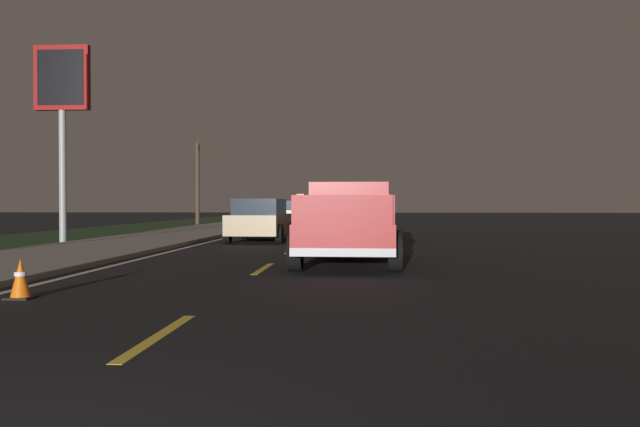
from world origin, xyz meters
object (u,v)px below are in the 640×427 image
at_px(pickup_truck, 349,223).
at_px(traffic_cone_near, 20,279).
at_px(gas_price_sign, 62,95).
at_px(sedan_black, 359,213).
at_px(sedan_red, 353,219).
at_px(bare_tree_far, 198,180).
at_px(sedan_tan, 261,220).
at_px(sedan_silver, 302,213).

xyz_separation_m(pickup_truck, traffic_cone_near, (-6.20, 4.56, -0.63)).
bearing_deg(gas_price_sign, sedan_black, -27.37).
height_order(sedan_red, bare_tree_far, bare_tree_far).
height_order(sedan_tan, bare_tree_far, bare_tree_far).
distance_m(pickup_truck, bare_tree_far, 29.16).
height_order(pickup_truck, bare_tree_far, bare_tree_far).
relative_size(sedan_silver, bare_tree_far, 0.74).
bearing_deg(pickup_truck, bare_tree_far, 21.34).
height_order(sedan_silver, gas_price_sign, gas_price_sign).
bearing_deg(sedan_tan, pickup_truck, -157.64).
relative_size(sedan_black, bare_tree_far, 0.74).
height_order(sedan_black, traffic_cone_near, sedan_black).
distance_m(sedan_red, sedan_silver, 13.87).
bearing_deg(sedan_tan, bare_tree_far, 20.89).
height_order(pickup_truck, sedan_red, pickup_truck).
distance_m(pickup_truck, sedan_tan, 8.93).
bearing_deg(sedan_silver, gas_price_sign, 159.10).
bearing_deg(sedan_tan, sedan_black, -11.16).
bearing_deg(sedan_black, sedan_silver, 120.88).
height_order(sedan_black, sedan_silver, same).
distance_m(gas_price_sign, bare_tree_far, 20.86).
xyz_separation_m(sedan_black, sedan_red, (-15.49, 0.06, 0.00)).
xyz_separation_m(sedan_black, sedan_silver, (-2.02, 3.37, 0.00)).
xyz_separation_m(sedan_tan, sedan_red, (1.77, -3.34, 0.00)).
relative_size(sedan_black, sedan_tan, 1.00).
height_order(sedan_black, sedan_tan, same).
bearing_deg(sedan_tan, sedan_red, -62.03).
distance_m(sedan_silver, gas_price_sign, 18.84).
bearing_deg(sedan_silver, pickup_truck, -171.85).
bearing_deg(sedan_tan, traffic_cone_near, 175.39).
bearing_deg(sedan_silver, bare_tree_far, 63.53).
height_order(sedan_tan, gas_price_sign, gas_price_sign).
relative_size(sedan_silver, gas_price_sign, 0.66).
bearing_deg(sedan_red, sedan_tan, 117.97).
bearing_deg(traffic_cone_near, sedan_red, -15.52).
xyz_separation_m(bare_tree_far, traffic_cone_near, (-33.30, -6.02, -2.63)).
bearing_deg(gas_price_sign, sedan_red, -69.58).
bearing_deg(pickup_truck, sedan_tan, 22.36).
relative_size(sedan_black, gas_price_sign, 0.66).
xyz_separation_m(sedan_black, gas_price_sign, (-19.16, 9.92, 4.28)).
bearing_deg(bare_tree_far, sedan_silver, -116.47).
height_order(sedan_black, bare_tree_far, bare_tree_far).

